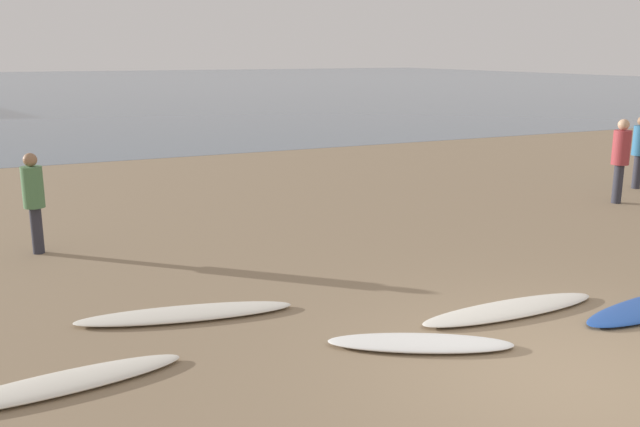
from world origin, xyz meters
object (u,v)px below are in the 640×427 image
(person_1, at_px, (640,146))
(person_3, at_px, (621,154))
(surfboard_4, at_px, (420,343))
(surfboard_5, at_px, (510,309))
(surfboard_3, at_px, (186,314))
(surfboard_2, at_px, (59,384))
(person_0, at_px, (33,195))

(person_1, height_order, person_3, person_3)
(surfboard_4, height_order, surfboard_5, same)
(surfboard_3, distance_m, person_1, 11.71)
(surfboard_5, bearing_deg, person_3, 33.57)
(surfboard_2, relative_size, surfboard_5, 0.95)
(surfboard_5, height_order, person_3, person_3)
(surfboard_3, distance_m, surfboard_5, 3.83)
(surfboard_3, distance_m, surfboard_4, 2.75)
(surfboard_5, distance_m, person_1, 9.11)
(person_1, xyz_separation_m, person_3, (-1.65, -0.95, 0.05))
(surfboard_3, bearing_deg, surfboard_4, -31.47)
(surfboard_5, height_order, person_1, person_1)
(surfboard_3, bearing_deg, person_1, 27.66)
(surfboard_4, xyz_separation_m, person_1, (9.15, 5.22, 0.92))
(surfboard_4, xyz_separation_m, person_0, (-3.44, 5.38, 0.87))
(surfboard_4, bearing_deg, surfboard_2, -162.60)
(surfboard_3, bearing_deg, surfboard_2, -129.67)
(surfboard_3, bearing_deg, surfboard_5, -11.86)
(surfboard_4, bearing_deg, person_3, 57.24)
(surfboard_5, xyz_separation_m, person_0, (-4.94, 5.01, 0.87))
(person_3, bearing_deg, surfboard_2, 78.48)
(surfboard_3, xyz_separation_m, person_3, (9.53, 2.43, 0.97))
(person_3, bearing_deg, person_1, -89.96)
(surfboard_5, height_order, person_0, person_0)
(surfboard_3, relative_size, surfboard_4, 1.29)
(person_0, bearing_deg, surfboard_4, 40.15)
(surfboard_5, distance_m, person_0, 7.08)
(surfboard_4, xyz_separation_m, surfboard_5, (1.50, 0.37, 0.00))
(surfboard_4, height_order, person_0, person_0)
(person_1, bearing_deg, surfboard_5, 72.09)
(surfboard_4, distance_m, person_3, 8.69)
(surfboard_3, relative_size, person_0, 1.61)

